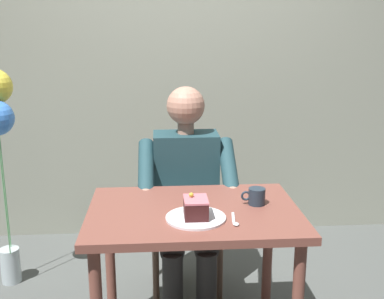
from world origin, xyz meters
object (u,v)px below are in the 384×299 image
at_px(chair, 185,209).
at_px(dining_table, 194,232).
at_px(coffee_cup, 256,196).
at_px(dessert_spoon, 235,221).
at_px(cake_slice, 195,207).
at_px(seated_person, 187,194).

bearing_deg(chair, dining_table, 90.00).
height_order(chair, coffee_cup, chair).
bearing_deg(dessert_spoon, dining_table, -43.89).
xyz_separation_m(cake_slice, dessert_spoon, (-0.16, 0.05, -0.05)).
bearing_deg(chair, coffee_cup, 114.29).
height_order(cake_slice, coffee_cup, cake_slice).
distance_m(coffee_cup, dessert_spoon, 0.24).
xyz_separation_m(chair, seated_person, (0.00, 0.17, 0.16)).
relative_size(seated_person, cake_slice, 9.64).
height_order(dining_table, coffee_cup, coffee_cup).
distance_m(cake_slice, dessert_spoon, 0.17).
height_order(dining_table, seated_person, seated_person).
bearing_deg(dessert_spoon, coffee_cup, -123.75).
height_order(seated_person, dessert_spoon, seated_person).
xyz_separation_m(dining_table, coffee_cup, (-0.29, -0.04, 0.15)).
bearing_deg(dining_table, chair, -90.00).
distance_m(seated_person, dessert_spoon, 0.69).
distance_m(chair, seated_person, 0.23).
bearing_deg(cake_slice, dining_table, -91.69).
bearing_deg(seated_person, coffee_cup, 121.61).
xyz_separation_m(dining_table, chair, (0.00, -0.68, -0.16)).
relative_size(cake_slice, dessert_spoon, 0.89).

